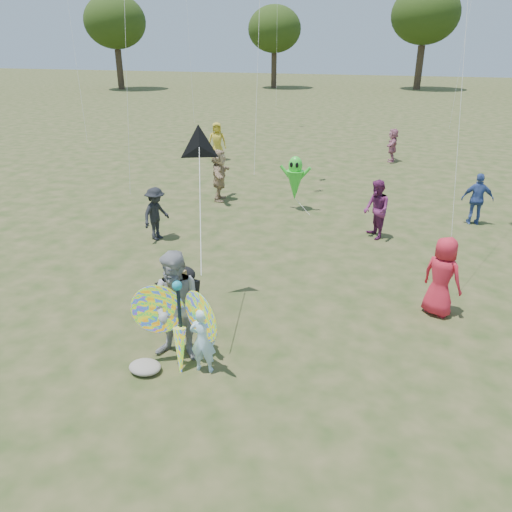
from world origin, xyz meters
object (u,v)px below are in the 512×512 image
at_px(child_girl, 203,340).
at_px(jogging_stroller, 179,291).
at_px(crowd_g, 217,141).
at_px(crowd_e, 376,210).
at_px(adult_man, 178,307).
at_px(crowd_a, 442,277).
at_px(crowd_d, 219,175).
at_px(crowd_b, 156,214).
at_px(crowd_j, 392,145).
at_px(crowd_c, 477,199).
at_px(butterfly_kite, 179,325).
at_px(alien_kite, 295,180).

relative_size(child_girl, jogging_stroller, 1.06).
xyz_separation_m(child_girl, crowd_g, (-5.70, 15.00, 0.26)).
bearing_deg(crowd_e, adult_man, -49.23).
distance_m(crowd_a, crowd_d, 9.19).
height_order(crowd_e, jogging_stroller, crowd_e).
relative_size(crowd_b, crowd_j, 0.99).
bearing_deg(child_girl, crowd_b, -60.76).
distance_m(child_girl, crowd_j, 17.21).
xyz_separation_m(crowd_c, butterfly_kite, (-5.26, -9.14, 0.03)).
bearing_deg(adult_man, crowd_a, 31.53).
height_order(crowd_b, crowd_d, crowd_d).
xyz_separation_m(child_girl, crowd_d, (-3.29, 9.12, 0.29)).
relative_size(crowd_b, crowd_d, 0.84).
bearing_deg(alien_kite, crowd_g, 129.79).
xyz_separation_m(crowd_a, crowd_c, (1.14, 5.97, -0.05)).
height_order(crowd_j, alien_kite, alien_kite).
bearing_deg(jogging_stroller, alien_kite, 98.51).
bearing_deg(adult_man, crowd_g, 106.14).
xyz_separation_m(crowd_b, crowd_d, (0.30, 3.95, 0.14)).
bearing_deg(crowd_g, crowd_a, -68.70).
height_order(crowd_j, jogging_stroller, crowd_j).
bearing_deg(crowd_g, crowd_b, -95.08).
bearing_deg(crowd_d, crowd_c, -103.00).
bearing_deg(crowd_a, crowd_g, -19.64).
height_order(crowd_e, crowd_g, crowd_g).
bearing_deg(crowd_e, crowd_d, -138.93).
distance_m(crowd_c, crowd_j, 8.47).
bearing_deg(crowd_a, jogging_stroller, 52.11).
relative_size(crowd_b, crowd_c, 0.95).
distance_m(crowd_c, crowd_d, 8.14).
xyz_separation_m(child_girl, crowd_j, (1.95, 17.10, 0.15)).
distance_m(crowd_a, butterfly_kite, 5.20).
bearing_deg(child_girl, crowd_c, -123.46).
distance_m(adult_man, butterfly_kite, 0.32).
xyz_separation_m(crowd_d, butterfly_kite, (2.88, -9.12, -0.08)).
bearing_deg(alien_kite, child_girl, -86.13).
xyz_separation_m(jogging_stroller, butterfly_kite, (0.69, -1.39, 0.18)).
bearing_deg(crowd_j, crowd_d, -32.64).
relative_size(adult_man, crowd_a, 1.21).
distance_m(child_girl, crowd_g, 16.05).
xyz_separation_m(crowd_j, butterfly_kite, (-2.36, -17.10, 0.06)).
bearing_deg(adult_man, crowd_j, 78.48).
relative_size(crowd_j, jogging_stroller, 1.33).
relative_size(crowd_g, alien_kite, 0.97).
xyz_separation_m(child_girl, alien_kite, (-0.60, 8.87, 0.39)).
height_order(adult_man, crowd_c, adult_man).
xyz_separation_m(adult_man, jogging_stroller, (-0.57, 1.16, -0.37)).
distance_m(jogging_stroller, alien_kite, 7.51).
bearing_deg(alien_kite, crowd_d, 174.66).
distance_m(crowd_b, jogging_stroller, 4.53).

